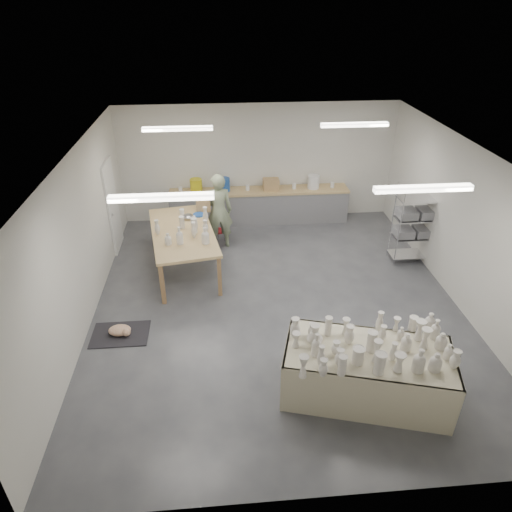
{
  "coord_description": "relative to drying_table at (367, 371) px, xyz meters",
  "views": [
    {
      "loc": [
        -1.03,
        -7.22,
        5.32
      ],
      "look_at": [
        -0.4,
        0.07,
        1.05
      ],
      "focal_mm": 32.0,
      "sensor_mm": 36.0,
      "label": 1
    }
  ],
  "objects": [
    {
      "name": "room",
      "position": [
        -1.13,
        2.51,
        1.59
      ],
      "size": [
        8.0,
        8.02,
        3.0
      ],
      "color": "#424449",
      "rests_on": "ground"
    },
    {
      "name": "cat",
      "position": [
        -3.91,
        1.71,
        -0.36
      ],
      "size": [
        0.42,
        0.32,
        0.17
      ],
      "rotation": [
        0.0,
        0.0,
        0.1
      ],
      "color": "white",
      "rests_on": "rug"
    },
    {
      "name": "potter",
      "position": [
        -2.09,
        4.86,
        0.44
      ],
      "size": [
        0.72,
        0.53,
        1.82
      ],
      "primitive_type": "imported",
      "rotation": [
        0.0,
        0.0,
        3.29
      ],
      "color": "gray",
      "rests_on": "ground"
    },
    {
      "name": "red_stool",
      "position": [
        -2.09,
        5.13,
        -0.22
      ],
      "size": [
        0.37,
        0.37,
        0.29
      ],
      "rotation": [
        0.0,
        0.0,
        -0.28
      ],
      "color": "#B4191F",
      "rests_on": "ground"
    },
    {
      "name": "back_counter",
      "position": [
        -1.04,
        6.11,
        0.02
      ],
      "size": [
        4.6,
        0.6,
        1.24
      ],
      "color": "tan",
      "rests_on": "ground"
    },
    {
      "name": "wire_shelf",
      "position": [
        2.17,
        3.83,
        0.45
      ],
      "size": [
        0.88,
        0.48,
        1.8
      ],
      "color": "silver",
      "rests_on": "ground"
    },
    {
      "name": "rug",
      "position": [
        -3.93,
        1.72,
        -0.46
      ],
      "size": [
        1.0,
        0.7,
        0.02
      ],
      "primitive_type": "cube",
      "color": "black",
      "rests_on": "ground"
    },
    {
      "name": "drying_table",
      "position": [
        0.0,
        0.0,
        0.0
      ],
      "size": [
        2.62,
        1.77,
        1.22
      ],
      "rotation": [
        0.0,
        0.0,
        -0.27
      ],
      "color": "olive",
      "rests_on": "ground"
    },
    {
      "name": "work_table",
      "position": [
        -2.79,
        3.94,
        0.46
      ],
      "size": [
        1.65,
        2.69,
        1.31
      ],
      "rotation": [
        0.0,
        0.0,
        0.17
      ],
      "color": "tan",
      "rests_on": "ground"
    }
  ]
}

